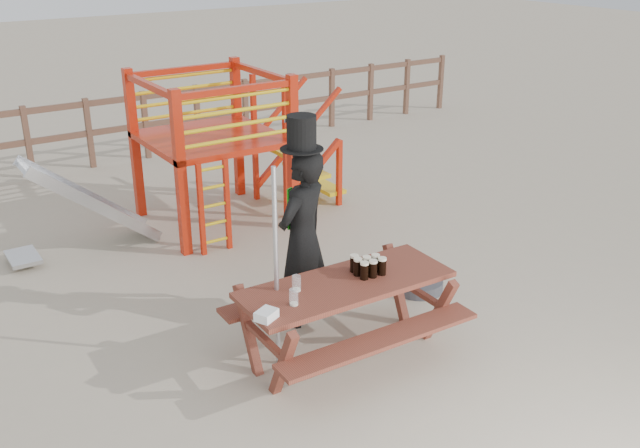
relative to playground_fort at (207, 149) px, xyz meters
The scene contains 10 objects.
ground 3.74m from the playground_fort, 91.99° to the right, with size 60.00×60.00×0.00m, color tan.
back_fence 3.44m from the playground_fort, 92.08° to the left, with size 15.09×0.09×1.20m.
playground_fort is the anchor object (origin of this frame).
picnic_table 3.85m from the playground_fort, 95.89° to the right, with size 2.07×1.46×0.79m.
man_with_hat 3.02m from the playground_fort, 97.02° to the right, with size 0.80×0.68×2.20m.
metal_pole 3.70m from the playground_fort, 105.74° to the right, with size 0.04×0.04×1.96m, color #B2B2B7.
parasol_base 3.49m from the playground_fort, 71.15° to the right, with size 0.56×0.56×0.24m.
paper_bag 4.21m from the playground_fort, 108.67° to the right, with size 0.18×0.14×0.08m, color white.
stout_pints 3.78m from the playground_fort, 92.02° to the right, with size 0.28×0.28×0.17m.
empty_glasses 3.91m from the playground_fort, 104.02° to the right, with size 0.24×0.29×0.15m.
Camera 1 is at (-3.72, -4.99, 3.81)m, focal length 40.00 mm.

